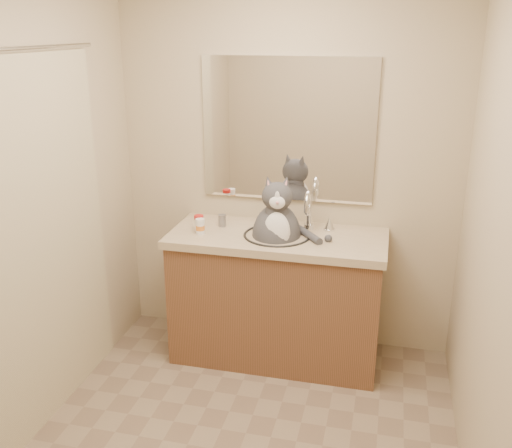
{
  "coord_description": "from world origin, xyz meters",
  "views": [
    {
      "loc": [
        0.64,
        -2.28,
        2.06
      ],
      "look_at": [
        -0.06,
        0.65,
        1.02
      ],
      "focal_mm": 40.0,
      "sensor_mm": 36.0,
      "label": 1
    }
  ],
  "objects_px": {
    "grey_canister": "(222,220)",
    "pill_bottle_orange": "(200,226)",
    "cat": "(277,231)",
    "pill_bottle_redcap": "(199,223)"
  },
  "relations": [
    {
      "from": "cat",
      "to": "pill_bottle_redcap",
      "type": "bearing_deg",
      "value": 170.2
    },
    {
      "from": "cat",
      "to": "pill_bottle_redcap",
      "type": "distance_m",
      "value": 0.5
    },
    {
      "from": "cat",
      "to": "pill_bottle_redcap",
      "type": "relative_size",
      "value": 5.92
    },
    {
      "from": "grey_canister",
      "to": "pill_bottle_orange",
      "type": "bearing_deg",
      "value": -119.86
    },
    {
      "from": "cat",
      "to": "pill_bottle_orange",
      "type": "xyz_separation_m",
      "value": [
        -0.47,
        -0.07,
        0.01
      ]
    },
    {
      "from": "pill_bottle_orange",
      "to": "grey_canister",
      "type": "bearing_deg",
      "value": 60.14
    },
    {
      "from": "pill_bottle_orange",
      "to": "cat",
      "type": "bearing_deg",
      "value": 8.14
    },
    {
      "from": "pill_bottle_orange",
      "to": "grey_canister",
      "type": "distance_m",
      "value": 0.19
    },
    {
      "from": "cat",
      "to": "grey_canister",
      "type": "bearing_deg",
      "value": 153.79
    },
    {
      "from": "pill_bottle_redcap",
      "to": "pill_bottle_orange",
      "type": "xyz_separation_m",
      "value": [
        0.02,
        -0.05,
        -0.01
      ]
    }
  ]
}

